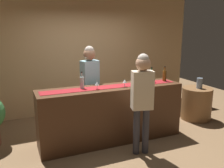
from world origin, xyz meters
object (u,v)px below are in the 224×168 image
(wine_bottle_clear, at_px, (82,82))
(wine_glass_mid_counter, at_px, (97,84))
(customer_sipping, at_px, (142,94))
(round_side_table, at_px, (196,103))
(bartender, at_px, (90,79))
(wine_bottle_amber, at_px, (164,76))
(wine_glass_far_end, at_px, (141,79))
(wine_glass_near_customer, at_px, (125,81))
(wine_bottle_green, at_px, (151,77))
(vase_on_side_table, at_px, (200,83))

(wine_bottle_clear, distance_m, wine_glass_mid_counter, 0.27)
(wine_glass_mid_counter, bearing_deg, customer_sipping, -44.14)
(wine_glass_mid_counter, height_order, round_side_table, wine_glass_mid_counter)
(bartender, bearing_deg, wine_bottle_amber, 143.76)
(wine_bottle_clear, xyz_separation_m, wine_bottle_amber, (1.69, -0.05, 0.00))
(wine_glass_far_end, distance_m, bartender, 1.02)
(wine_glass_near_customer, xyz_separation_m, bartender, (-0.43, 0.69, -0.06))
(wine_glass_near_customer, height_order, wine_glass_far_end, same)
(wine_glass_near_customer, bearing_deg, bartender, 121.85)
(wine_bottle_green, height_order, wine_bottle_amber, same)
(wine_glass_mid_counter, bearing_deg, wine_glass_near_customer, -2.41)
(wine_glass_near_customer, relative_size, vase_on_side_table, 0.60)
(wine_glass_near_customer, bearing_deg, wine_bottle_clear, 166.47)
(wine_bottle_amber, distance_m, customer_sipping, 1.11)
(customer_sipping, height_order, vase_on_side_table, customer_sipping)
(wine_glass_near_customer, height_order, round_side_table, wine_glass_near_customer)
(wine_bottle_clear, distance_m, bartender, 0.61)
(wine_glass_mid_counter, xyz_separation_m, round_side_table, (2.56, 0.35, -0.78))
(vase_on_side_table, bearing_deg, wine_glass_near_customer, -170.73)
(wine_bottle_amber, bearing_deg, wine_bottle_green, 175.40)
(bartender, distance_m, vase_on_side_table, 2.53)
(wine_glass_near_customer, height_order, wine_glass_mid_counter, same)
(customer_sipping, bearing_deg, wine_glass_near_customer, 109.54)
(wine_bottle_amber, distance_m, wine_glass_far_end, 0.59)
(wine_bottle_amber, distance_m, vase_on_side_table, 1.17)
(wine_bottle_green, relative_size, wine_glass_near_customer, 2.10)
(round_side_table, xyz_separation_m, vase_on_side_table, (0.01, -0.03, 0.49))
(bartender, bearing_deg, wine_bottle_clear, 44.92)
(bartender, height_order, vase_on_side_table, bartender)
(wine_bottle_green, distance_m, wine_glass_far_end, 0.31)
(wine_glass_far_end, bearing_deg, wine_bottle_clear, 173.48)
(wine_glass_near_customer, relative_size, customer_sipping, 0.08)
(wine_bottle_clear, bearing_deg, wine_bottle_amber, -1.71)
(wine_glass_far_end, xyz_separation_m, vase_on_side_table, (1.70, 0.28, -0.29))
(wine_bottle_green, relative_size, wine_glass_far_end, 2.10)
(wine_bottle_amber, bearing_deg, bartender, 157.64)
(wine_glass_mid_counter, distance_m, wine_glass_far_end, 0.88)
(wine_glass_far_end, height_order, vase_on_side_table, wine_glass_far_end)
(round_side_table, bearing_deg, wine_bottle_clear, -176.09)
(wine_bottle_amber, xyz_separation_m, round_side_table, (1.10, 0.24, -0.79))
(wine_bottle_green, height_order, customer_sipping, customer_sipping)
(wine_glass_far_end, bearing_deg, wine_glass_near_customer, -171.81)
(wine_bottle_amber, relative_size, wine_glass_near_customer, 2.10)
(vase_on_side_table, bearing_deg, customer_sipping, -156.48)
(wine_glass_near_customer, relative_size, round_side_table, 0.19)
(wine_bottle_clear, distance_m, vase_on_side_table, 2.82)
(wine_bottle_green, bearing_deg, vase_on_side_table, 7.47)
(customer_sipping, bearing_deg, wine_glass_far_end, 76.00)
(wine_glass_near_customer, bearing_deg, wine_bottle_amber, 7.76)
(wine_glass_mid_counter, relative_size, round_side_table, 0.19)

